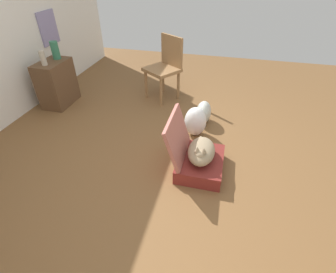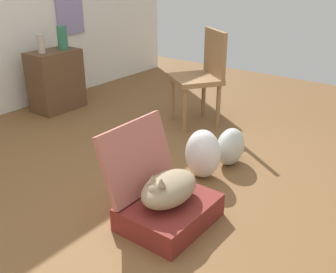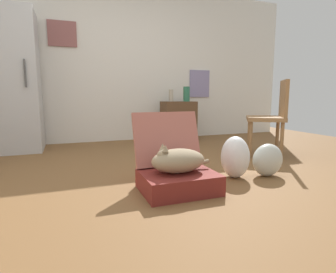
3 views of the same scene
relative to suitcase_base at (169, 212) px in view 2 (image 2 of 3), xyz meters
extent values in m
plane|color=brown|center=(0.07, 0.50, -0.08)|extent=(7.68, 7.68, 0.00)
cube|color=#887FAA|center=(1.55, 2.69, 0.91)|extent=(0.40, 0.02, 0.49)
cube|color=maroon|center=(0.00, 0.00, 0.00)|extent=(0.59, 0.48, 0.16)
cube|color=#B26356|center=(0.00, 0.26, 0.31)|extent=(0.59, 0.18, 0.47)
ellipsoid|color=#998466|center=(0.00, 0.00, 0.17)|extent=(0.44, 0.28, 0.19)
sphere|color=#998466|center=(-0.12, 0.00, 0.22)|extent=(0.12, 0.12, 0.12)
cone|color=#998466|center=(-0.12, -0.03, 0.29)|extent=(0.05, 0.05, 0.05)
cone|color=#998466|center=(-0.12, 0.03, 0.29)|extent=(0.05, 0.05, 0.05)
cylinder|color=#998466|center=(0.20, 0.04, 0.12)|extent=(0.20, 0.03, 0.07)
ellipsoid|color=white|center=(0.64, 0.16, 0.12)|extent=(0.26, 0.28, 0.39)
ellipsoid|color=silver|center=(0.97, 0.09, 0.08)|extent=(0.31, 0.20, 0.31)
cube|color=brown|center=(0.99, 2.35, 0.26)|extent=(0.56, 0.35, 0.67)
cylinder|color=#B7AD99|center=(0.85, 2.35, 0.69)|extent=(0.08, 0.08, 0.20)
cylinder|color=#2D7051|center=(1.13, 2.34, 0.72)|extent=(0.11, 0.11, 0.25)
cylinder|color=olive|center=(1.51, 1.10, 0.15)|extent=(0.04, 0.04, 0.45)
cylinder|color=olive|center=(1.30, 0.79, 0.15)|extent=(0.04, 0.04, 0.45)
cylinder|color=olive|center=(1.81, 0.90, 0.15)|extent=(0.04, 0.04, 0.45)
cylinder|color=olive|center=(1.59, 0.59, 0.15)|extent=(0.04, 0.04, 0.45)
cube|color=olive|center=(1.55, 0.84, 0.40)|extent=(0.64, 0.64, 0.05)
cube|color=olive|center=(1.72, 0.73, 0.65)|extent=(0.29, 0.39, 0.45)
camera|label=1|loc=(-2.03, -0.15, 1.82)|focal=26.54mm
camera|label=2|loc=(-1.71, -1.29, 1.47)|focal=42.32mm
camera|label=3|loc=(-0.81, -1.94, 0.69)|focal=28.98mm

